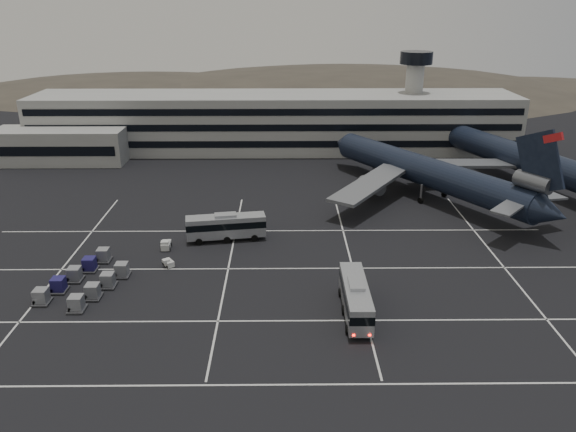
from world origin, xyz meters
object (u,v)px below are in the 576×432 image
object	(u,v)px
tug_a	(166,245)
uld_cluster	(86,279)
bus_near	(356,296)
trijet_main	(429,172)
bus_far	(226,226)

from	to	relation	value
tug_a	uld_cluster	distance (m)	14.54
tug_a	bus_near	bearing A→B (deg)	-38.22
trijet_main	bus_near	world-z (taller)	trijet_main
bus_near	uld_cluster	size ratio (longest dim) A/B	0.75
bus_far	tug_a	size ratio (longest dim) A/B	5.23
trijet_main	bus_near	bearing A→B (deg)	-146.22
bus_far	tug_a	bearing A→B (deg)	102.26
bus_near	bus_far	xyz separation A→B (m)	(-17.99, 22.86, 0.01)
trijet_main	bus_near	distance (m)	46.81
trijet_main	tug_a	size ratio (longest dim) A/B	20.85
bus_near	tug_a	size ratio (longest dim) A/B	5.10
tug_a	trijet_main	bearing A→B (deg)	24.11
trijet_main	bus_far	bearing A→B (deg)	175.99
trijet_main	bus_near	size ratio (longest dim) A/B	4.09
bus_near	uld_cluster	distance (m)	36.39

